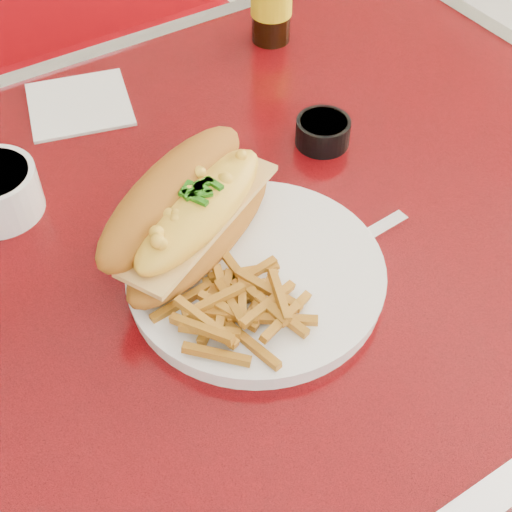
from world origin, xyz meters
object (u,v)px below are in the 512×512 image
diner_table (203,320)px  booth_bench_far (34,164)px  mac_hoagie (191,211)px  fork (261,262)px  sauce_cup_right (323,131)px  dinner_plate (256,275)px  knife (340,253)px

diner_table → booth_bench_far: bearing=90.0°
booth_bench_far → mac_hoagie: booth_bench_far is taller
fork → sauce_cup_right: size_ratio=2.00×
dinner_plate → booth_bench_far: bearing=91.3°
sauce_cup_right → dinner_plate: bearing=-142.5°
diner_table → mac_hoagie: bearing=-120.1°
mac_hoagie → sauce_cup_right: bearing=-7.7°
booth_bench_far → fork: 1.03m
dinner_plate → mac_hoagie: size_ratio=1.21×
knife → booth_bench_far: bearing=93.2°
knife → diner_table: bearing=131.8°
diner_table → mac_hoagie: size_ratio=4.67×
mac_hoagie → fork: bearing=-81.4°
sauce_cup_right → knife: bearing=-120.3°
sauce_cup_right → diner_table: bearing=-166.2°
diner_table → knife: size_ratio=5.33×
fork → booth_bench_far: bearing=0.4°
diner_table → sauce_cup_right: bearing=13.8°
mac_hoagie → knife: size_ratio=1.14×
mac_hoagie → sauce_cup_right: (0.23, 0.08, -0.04)m
booth_bench_far → knife: booth_bench_far is taller
fork → knife: (0.09, -0.02, -0.02)m
diner_table → booth_bench_far: size_ratio=1.03×
knife → mac_hoagie: bearing=142.3°
dinner_plate → sauce_cup_right: (0.19, 0.15, 0.01)m
sauce_cup_right → knife: sauce_cup_right is taller
diner_table → fork: fork is taller
booth_bench_far → knife: bearing=-82.8°
booth_bench_far → fork: bearing=-88.1°
dinner_plate → sauce_cup_right: bearing=37.5°
fork → diner_table: bearing=17.1°
mac_hoagie → booth_bench_far: bearing=62.3°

